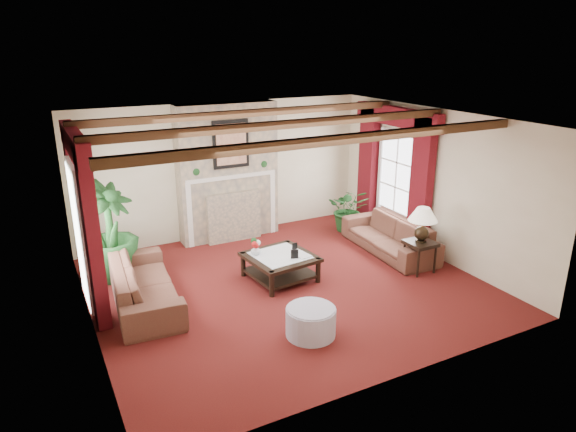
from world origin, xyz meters
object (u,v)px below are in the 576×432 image
ottoman (311,322)px  potted_palm (111,252)px  coffee_table (280,267)px  sofa_left (143,277)px  sofa_right (390,230)px  side_table (419,256)px

ottoman → potted_palm: bearing=123.5°
potted_palm → coffee_table: 2.84m
potted_palm → ottoman: size_ratio=2.69×
sofa_left → sofa_right: sofa_left is taller
sofa_left → ottoman: 2.66m
coffee_table → sofa_left: bearing=168.1°
side_table → sofa_left: bearing=167.0°
coffee_table → side_table: bearing=-26.6°
potted_palm → ottoman: potted_palm is taller
coffee_table → side_table: side_table is taller
sofa_left → sofa_right: bearing=-86.2°
coffee_table → side_table: (2.28, -0.83, 0.06)m
sofa_right → ottoman: (-2.80, -1.88, -0.22)m
potted_palm → coffee_table: (2.48, -1.36, -0.25)m
sofa_left → potted_palm: bearing=17.8°
side_table → sofa_right: bearing=84.0°
side_table → ottoman: bearing=-161.2°
potted_palm → ottoman: 3.74m
potted_palm → side_table: size_ratio=3.35×
sofa_left → side_table: (4.49, -1.04, -0.16)m
sofa_left → potted_palm: potted_palm is taller
sofa_left → side_table: sofa_left is taller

